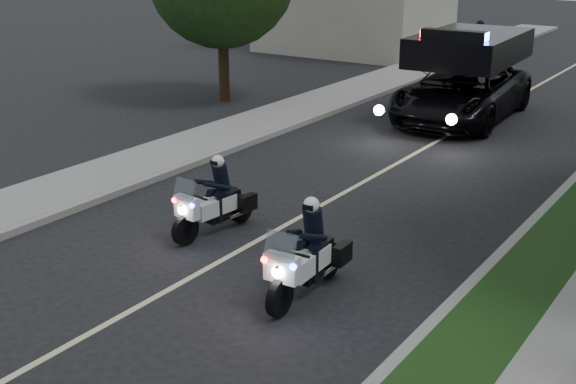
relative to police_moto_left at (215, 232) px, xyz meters
The scene contains 11 objects.
ground 4.37m from the police_moto_left, 77.82° to the right, with size 120.00×120.00×0.00m, color black.
curb_right 7.62m from the police_moto_left, 48.74° to the left, with size 0.20×60.00×0.15m, color gray.
curb_left 6.55m from the police_moto_left, 119.03° to the left, with size 0.20×60.00×0.15m, color gray.
sidewalk_left 7.15m from the police_moto_left, 126.76° to the left, with size 2.00×60.00×0.16m, color gray.
lane_marking 5.80m from the police_moto_left, 80.84° to the left, with size 0.12×50.00×0.01m, color #BFB78C.
police_moto_left is the anchor object (origin of this frame).
police_moto_right 3.12m from the police_moto_left, 23.04° to the right, with size 0.67×1.92×1.63m, color silver, non-canonical shape.
police_suv 11.43m from the police_moto_left, 87.59° to the left, with size 2.91×6.29×3.06m, color black.
bicycle 19.83m from the police_moto_left, 96.08° to the left, with size 0.67×1.91×1.00m, color black.
cyclist 19.83m from the police_moto_left, 96.08° to the left, with size 0.68×0.45×1.89m, color black.
tree_left_near 11.99m from the police_moto_left, 127.56° to the left, with size 4.95×4.95×8.25m, color #1E4316, non-canonical shape.
Camera 1 is at (7.74, -6.11, 5.55)m, focal length 46.72 mm.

